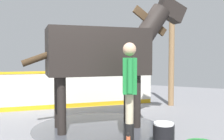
% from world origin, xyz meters
% --- Properties ---
extents(ground_plane, '(16.00, 16.00, 0.02)m').
position_xyz_m(ground_plane, '(0.00, 0.00, -0.01)').
color(ground_plane, gray).
extents(wet_patch, '(2.57, 2.57, 0.00)m').
position_xyz_m(wet_patch, '(-0.36, 0.26, 0.00)').
color(wet_patch, '#42444C').
rests_on(wet_patch, ground).
extents(barrier_wall, '(3.14, 3.29, 1.02)m').
position_xyz_m(barrier_wall, '(-1.90, -1.20, 0.47)').
color(barrier_wall, silver).
rests_on(barrier_wall, ground).
extents(roof_post_near, '(0.16, 0.16, 3.00)m').
position_xyz_m(roof_post_near, '(-3.27, 1.09, 1.50)').
color(roof_post_near, olive).
rests_on(roof_post_near, ground).
extents(horse, '(2.47, 2.58, 2.67)m').
position_xyz_m(horse, '(-0.46, 0.36, 1.51)').
color(horse, black).
rests_on(horse, ground).
extents(handler, '(0.62, 0.39, 1.64)m').
position_xyz_m(handler, '(0.13, 1.13, 0.94)').
color(handler, black).
rests_on(handler, ground).
extents(wash_bucket, '(0.34, 0.34, 0.36)m').
position_xyz_m(wash_bucket, '(0.09, 1.70, 0.18)').
color(wash_bucket, black).
rests_on(wash_bucket, ground).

